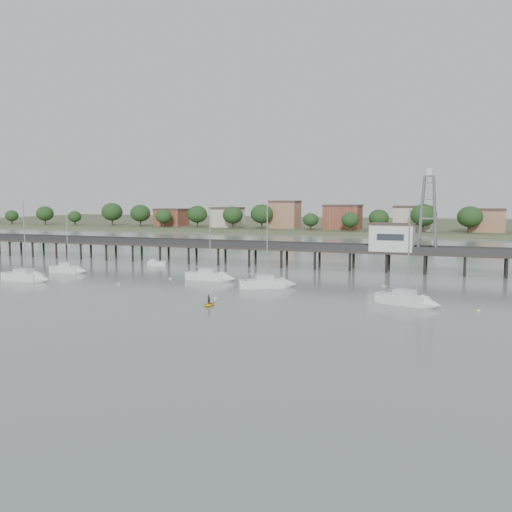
{
  "coord_description": "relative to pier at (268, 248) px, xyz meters",
  "views": [
    {
      "loc": [
        38.37,
        -50.65,
        14.09
      ],
      "look_at": [
        4.0,
        42.0,
        4.0
      ],
      "focal_mm": 40.0,
      "sensor_mm": 36.0,
      "label": 1
    }
  ],
  "objects": [
    {
      "name": "ground_plane",
      "position": [
        0.0,
        -60.0,
        -3.79
      ],
      "size": [
        500.0,
        500.0,
        0.0
      ],
      "primitive_type": "plane",
      "color": "slate",
      "rests_on": "ground"
    },
    {
      "name": "pier",
      "position": [
        0.0,
        0.0,
        0.0
      ],
      "size": [
        150.0,
        5.0,
        5.5
      ],
      "color": "#2D2823",
      "rests_on": "ground"
    },
    {
      "name": "pier_building",
      "position": [
        25.0,
        0.0,
        2.87
      ],
      "size": [
        8.4,
        5.4,
        5.3
      ],
      "color": "silver",
      "rests_on": "ground"
    },
    {
      "name": "lattice_tower",
      "position": [
        31.5,
        0.0,
        7.31
      ],
      "size": [
        3.2,
        3.2,
        15.5
      ],
      "color": "slate",
      "rests_on": "ground"
    },
    {
      "name": "sailboat_a",
      "position": [
        -30.95,
        -34.04,
        -3.16
      ],
      "size": [
        8.84,
        2.94,
        14.38
      ],
      "rotation": [
        0.0,
        0.0,
        -0.05
      ],
      "color": "white",
      "rests_on": "ground"
    },
    {
      "name": "sailboat_b",
      "position": [
        -31.41,
        -22.89,
        -3.14
      ],
      "size": [
        6.98,
        2.49,
        11.46
      ],
      "rotation": [
        0.0,
        0.0,
        0.07
      ],
      "color": "white",
      "rests_on": "ground"
    },
    {
      "name": "sailboat_d",
      "position": [
        32.12,
        -34.43,
        -3.15
      ],
      "size": [
        8.38,
        4.93,
        13.33
      ],
      "rotation": [
        0.0,
        0.0,
        -0.34
      ],
      "color": "white",
      "rests_on": "ground"
    },
    {
      "name": "sailboat_c",
      "position": [
        9.92,
        -26.35,
        -3.16
      ],
      "size": [
        8.46,
        6.16,
        13.75
      ],
      "rotation": [
        0.0,
        0.0,
        0.51
      ],
      "color": "white",
      "rests_on": "ground"
    },
    {
      "name": "sailboat_f",
      "position": [
        -1.86,
        -22.47,
        -3.15
      ],
      "size": [
        8.25,
        2.52,
        13.57
      ],
      "rotation": [
        0.0,
        0.0,
        -0.01
      ],
      "color": "white",
      "rests_on": "ground"
    },
    {
      "name": "white_tender",
      "position": [
        -22.24,
        -6.84,
        -3.32
      ],
      "size": [
        4.2,
        2.48,
        1.53
      ],
      "rotation": [
        0.0,
        0.0,
        0.23
      ],
      "color": "white",
      "rests_on": "ground"
    },
    {
      "name": "yellow_dinghy",
      "position": [
        7.01,
        -43.85,
        -3.79
      ],
      "size": [
        1.85,
        0.79,
        2.51
      ],
      "primitive_type": "imported",
      "rotation": [
        0.0,
        0.0,
        0.16
      ],
      "color": "yellow",
      "rests_on": "ground"
    },
    {
      "name": "dinghy_occupant",
      "position": [
        7.01,
        -43.85,
        -3.79
      ],
      "size": [
        0.62,
        1.3,
        0.3
      ],
      "primitive_type": "imported",
      "rotation": [
        0.0,
        0.0,
        3.0
      ],
      "color": "black",
      "rests_on": "ground"
    },
    {
      "name": "mooring_buoys",
      "position": [
        0.69,
        -28.53,
        -3.71
      ],
      "size": [
        84.17,
        20.3,
        0.39
      ],
      "color": "beige",
      "rests_on": "ground"
    },
    {
      "name": "far_shore",
      "position": [
        0.36,
        179.58,
        -2.85
      ],
      "size": [
        500.0,
        170.0,
        10.4
      ],
      "color": "#475133",
      "rests_on": "ground"
    }
  ]
}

